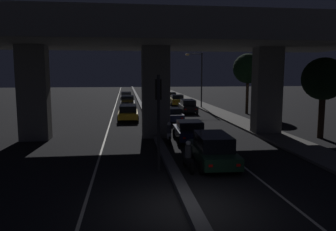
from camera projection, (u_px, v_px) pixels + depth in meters
name	position (u px, v px, depth m)	size (l,w,h in m)	color
ground_plane	(190.00, 208.00, 11.25)	(200.00, 200.00, 0.00)	black
lane_line_left_inner	(115.00, 107.00, 45.21)	(0.12, 126.00, 0.00)	beige
lane_line_right_inner	(167.00, 106.00, 46.13)	(0.12, 126.00, 0.00)	beige
median_divider	(141.00, 106.00, 45.66)	(0.49, 126.00, 0.24)	#4C4C51
sidewalk_right	(215.00, 111.00, 39.87)	(2.52, 126.00, 0.15)	#5B5956
elevated_overpass	(151.00, 39.00, 22.98)	(31.26, 10.55, 9.19)	slate
traffic_light_left_of_median	(158.00, 106.00, 15.18)	(0.30, 0.49, 4.55)	black
street_lamp	(199.00, 75.00, 42.89)	(2.31, 0.32, 7.26)	#2D2D30
car_dark_green_lead	(213.00, 149.00, 16.49)	(2.08, 4.71, 1.58)	black
car_dark_blue_second	(189.00, 131.00, 22.25)	(2.10, 4.15, 1.41)	#141938
car_dark_blue_third	(172.00, 115.00, 30.59)	(1.94, 4.13, 1.41)	#141938
car_black_fourth	(188.00, 106.00, 38.41)	(2.01, 4.81, 1.54)	black
car_taxi_yellow_fifth	(177.00, 100.00, 46.42)	(2.02, 4.19, 1.58)	gold
car_grey_sixth	(170.00, 96.00, 55.08)	(2.05, 4.23, 1.42)	#515459
car_taxi_yellow_lead_oncoming	(128.00, 112.00, 32.12)	(2.07, 4.56, 1.50)	gold
car_silver_second_oncoming	(128.00, 103.00, 40.81)	(1.91, 4.44, 1.83)	gray
car_silver_third_oncoming	(126.00, 97.00, 52.25)	(1.94, 4.53, 1.63)	gray
motorcycle_black_filtering_near	(188.00, 158.00, 15.53)	(0.34, 1.83, 1.45)	black
motorcycle_white_filtering_mid	(169.00, 134.00, 21.72)	(0.34, 1.90, 1.40)	black
motorcycle_red_filtering_far	(162.00, 122.00, 26.97)	(0.33, 1.77, 1.46)	black
pedestrian_on_sidewalk	(261.00, 119.00, 25.95)	(0.39, 0.39, 1.77)	#2D261E
roadside_tree_kerbside_near	(324.00, 80.00, 22.93)	(2.99, 2.99, 5.72)	#2D2116
roadside_tree_kerbside_mid	(248.00, 69.00, 36.85)	(3.37, 3.37, 6.83)	#2D2116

